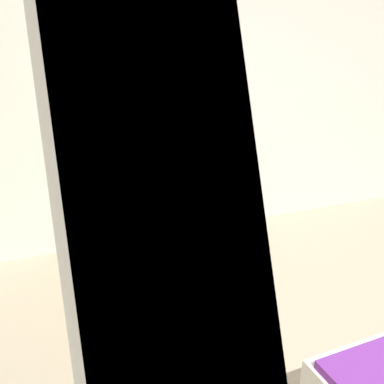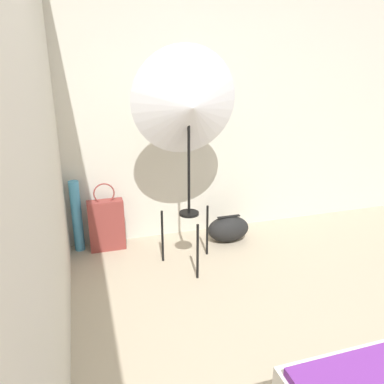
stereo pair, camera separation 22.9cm
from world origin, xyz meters
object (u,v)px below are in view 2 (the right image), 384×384
Objects in this scene: paper_roll at (77,216)px; photo_umbrella at (189,105)px; duffel_bag at (228,229)px; tote_bag at (107,225)px.

photo_umbrella is at bearing -31.54° from paper_roll.
photo_umbrella is 2.69× the size of paper_roll.
tote_bag is at bearing 171.42° from duffel_bag.
paper_roll reaches higher than duffel_bag.
photo_umbrella is 1.43m from paper_roll.
tote_bag is 1.13m from duffel_bag.
photo_umbrella is 1.32m from duffel_bag.
tote_bag is 0.96× the size of paper_roll.
photo_umbrella reaches higher than paper_roll.
photo_umbrella reaches higher than duffel_bag.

